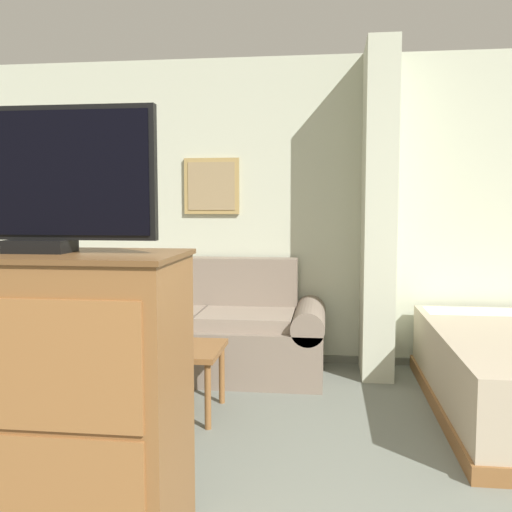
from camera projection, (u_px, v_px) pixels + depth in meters
The scene contains 8 objects.
wall_back at pixel (323, 212), 4.89m from camera, with size 6.30×0.16×2.60m.
wall_partition_pillar at pixel (378, 212), 4.50m from camera, with size 0.24×0.56×2.60m.
couch at pixel (203, 333), 4.63m from camera, with size 1.97×0.84×0.91m.
coffee_table at pixel (178, 356), 3.69m from camera, with size 0.57×0.54×0.44m.
side_table at pixel (70, 308), 4.81m from camera, with size 0.49×0.49×0.58m.
table_lamp at pixel (68, 267), 4.78m from camera, with size 0.28×0.28×0.41m.
tv_dresser at pixel (45, 400), 2.25m from camera, with size 1.10×0.54×1.18m.
tv at pixel (38, 179), 2.18m from camera, with size 0.93×0.16×0.56m.
Camera 1 is at (0.03, -1.20, 1.36)m, focal length 40.00 mm.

